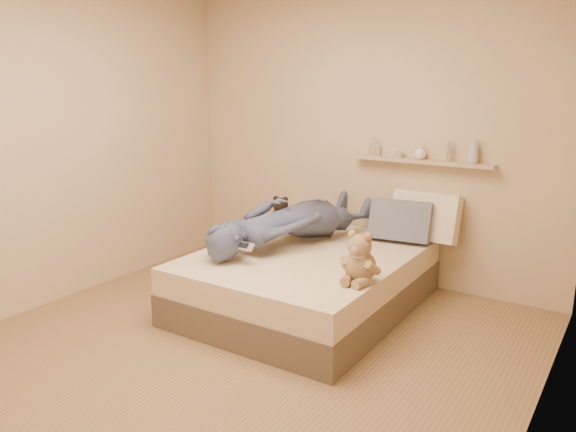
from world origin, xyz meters
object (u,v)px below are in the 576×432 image
Objects in this scene: bed at (307,280)px; person at (290,221)px; pillow_cream at (425,217)px; game_console at (243,246)px; teddy_bear at (360,261)px; dark_plush at (281,216)px; pillow_grey at (400,221)px; wall_shelf at (421,161)px.

person is at bearing 152.43° from bed.
game_console is at bearing -123.27° from pillow_cream.
dark_plush is (-1.17, 0.81, -0.01)m from teddy_bear.
teddy_bear is 1.08m from pillow_grey.
person is 1.20m from wall_shelf.
pillow_grey is at bearing -138.66° from pillow_cream.
person is at bearing 90.97° from game_console.
person is at bearing -46.07° from dark_plush.
pillow_cream is (0.88, 1.34, 0.06)m from game_console.
pillow_grey is 0.53m from wall_shelf.
person reaches higher than dark_plush.
pillow_cream is (0.01, 1.21, 0.05)m from teddy_bear.
dark_plush is at bearing 141.29° from bed.
pillow_grey is (1.02, 0.26, 0.03)m from dark_plush.
pillow_cream is at bearing 18.56° from dark_plush.
game_console is 0.29× the size of pillow_cream.
bed is 1.58× the size of wall_shelf.
pillow_cream is at bearing 52.32° from bed.
dark_plush is at bearing -32.14° from person.
bed is at bearing -121.18° from wall_shelf.
teddy_bear reaches higher than game_console.
teddy_bear reaches higher than dark_plush.
game_console is 0.10× the size of person.
wall_shelf reaches higher than bed.
pillow_grey is at bearing -107.29° from wall_shelf.
pillow_grey is (0.72, 1.20, 0.03)m from game_console.
pillow_cream reaches higher than bed.
bed is 3.45× the size of pillow_cream.
teddy_bear is (0.63, -0.38, 0.37)m from bed.
pillow_grey is at bearing -128.53° from person.
teddy_bear is at bearing -34.77° from dark_plush.
game_console is 1.70m from wall_shelf.
game_console is 0.13× the size of wall_shelf.
person reaches higher than game_console.
wall_shelf is at bearing 139.02° from pillow_cream.
teddy_bear is (0.87, 0.13, 0.01)m from game_console.
game_console is at bearing -119.05° from wall_shelf.
wall_shelf reaches higher than pillow_cream.
bed is at bearing -124.93° from pillow_grey.
game_console is (-0.24, -0.51, 0.37)m from bed.
pillow_cream is at bearing 41.34° from pillow_grey.
teddy_bear is 1.39m from wall_shelf.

